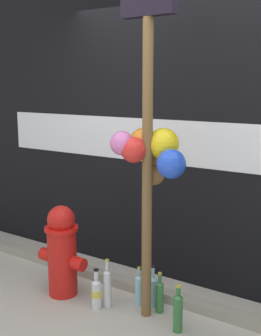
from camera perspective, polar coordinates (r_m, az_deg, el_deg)
building_wall at (r=3.87m, az=8.78°, el=7.75°), size 10.00×0.21×3.20m
curb_strip at (r=3.86m, az=4.87°, el=-16.34°), size 8.00×0.12×0.08m
memorial_post at (r=3.22m, az=2.57°, el=5.12°), size 0.58×0.39×2.63m
fire_hydrant at (r=3.86m, az=-8.94°, el=-10.59°), size 0.47×0.29×0.80m
bottle_0 at (r=3.75m, az=1.10°, el=-15.55°), size 0.06×0.06×0.33m
bottle_1 at (r=3.72m, az=2.91°, el=-15.67°), size 0.07×0.07×0.36m
bottle_2 at (r=3.69m, az=-4.48°, el=-15.94°), size 0.08×0.08×0.34m
bottle_3 at (r=3.70m, az=-3.06°, el=-15.26°), size 0.06×0.06×0.41m
bottle_4 at (r=3.39m, az=6.22°, el=-18.17°), size 0.07×0.07×0.37m
bottle_5 at (r=3.64m, az=3.83°, el=-16.32°), size 0.07×0.07×0.34m
litter_2 at (r=4.36m, az=-9.35°, el=-13.66°), size 0.06×0.07×0.01m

